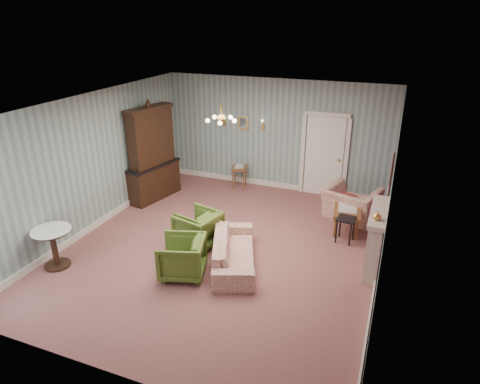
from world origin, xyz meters
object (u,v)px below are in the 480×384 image
at_px(side_table_black, 345,230).
at_px(pedestal_table, 54,248).
at_px(sofa_chintz, 234,247).
at_px(wingback_chair, 352,198).
at_px(olive_chair_c, 197,223).
at_px(coffee_table, 346,219).
at_px(dresser, 151,151).
at_px(olive_chair_a, 182,255).
at_px(olive_chair_b, 198,227).
at_px(fireplace, 375,239).

distance_m(side_table_black, pedestal_table, 5.68).
height_order(sofa_chintz, wingback_chair, wingback_chair).
relative_size(olive_chair_c, coffee_table, 0.69).
xyz_separation_m(wingback_chair, side_table_black, (0.04, -1.13, -0.23)).
relative_size(wingback_chair, dresser, 0.46).
relative_size(olive_chair_c, wingback_chair, 0.61).
bearing_deg(dresser, olive_chair_a, -38.18).
relative_size(dresser, side_table_black, 4.65).
height_order(olive_chair_b, sofa_chintz, olive_chair_b).
distance_m(olive_chair_b, dresser, 2.88).
height_order(olive_chair_a, sofa_chintz, olive_chair_a).
bearing_deg(coffee_table, wingback_chair, 89.01).
bearing_deg(olive_chair_c, pedestal_table, -30.31).
distance_m(olive_chair_c, side_table_black, 3.08).
height_order(side_table_black, pedestal_table, pedestal_table).
distance_m(olive_chair_c, coffee_table, 3.25).
bearing_deg(wingback_chair, olive_chair_b, 57.64).
distance_m(olive_chair_a, dresser, 3.76).
distance_m(olive_chair_b, sofa_chintz, 1.03).
xyz_separation_m(olive_chair_b, sofa_chintz, (0.95, -0.41, -0.03)).
height_order(sofa_chintz, coffee_table, sofa_chintz).
bearing_deg(pedestal_table, olive_chair_a, 14.56).
height_order(sofa_chintz, side_table_black, sofa_chintz).
height_order(olive_chair_a, dresser, dresser).
xyz_separation_m(olive_chair_b, wingback_chair, (2.72, 2.35, 0.10)).
height_order(olive_chair_a, side_table_black, olive_chair_a).
height_order(olive_chair_b, dresser, dresser).
distance_m(sofa_chintz, dresser, 3.85).
bearing_deg(side_table_black, olive_chair_b, -156.13).
bearing_deg(fireplace, sofa_chintz, -160.37).
distance_m(fireplace, side_table_black, 1.03).
distance_m(olive_chair_b, pedestal_table, 2.70).
xyz_separation_m(olive_chair_a, olive_chair_c, (-0.37, 1.32, -0.05)).
relative_size(wingback_chair, side_table_black, 2.13).
bearing_deg(coffee_table, fireplace, -62.61).
xyz_separation_m(olive_chair_c, dresser, (-1.96, 1.51, 0.90)).
bearing_deg(coffee_table, pedestal_table, -144.47).
height_order(olive_chair_a, olive_chair_b, olive_chair_b).
relative_size(side_table_black, pedestal_table, 0.69).
xyz_separation_m(olive_chair_b, fireplace, (3.39, 0.47, 0.18)).
xyz_separation_m(sofa_chintz, pedestal_table, (-3.07, -1.27, 0.01)).
bearing_deg(coffee_table, olive_chair_b, -146.83).
bearing_deg(pedestal_table, coffee_table, 35.53).
distance_m(olive_chair_b, side_table_black, 3.02).
height_order(fireplace, pedestal_table, fireplace).
height_order(olive_chair_b, olive_chair_c, olive_chair_b).
height_order(olive_chair_b, pedestal_table, olive_chair_b).
bearing_deg(wingback_chair, olive_chair_a, 70.58).
bearing_deg(wingback_chair, side_table_black, 108.90).
bearing_deg(sofa_chintz, pedestal_table, 91.34).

